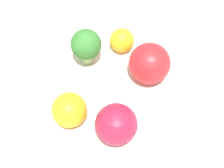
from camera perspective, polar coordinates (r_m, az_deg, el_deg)
ground_plane at (r=0.62m, az=-0.00°, el=-3.43°), size 6.00×6.00×0.00m
table_surface at (r=0.61m, az=-0.00°, el=-3.02°), size 1.20×1.20×0.02m
bowl at (r=0.58m, az=-0.00°, el=-1.58°), size 0.25×0.25×0.04m
broccoli at (r=0.55m, az=-3.98°, el=5.93°), size 0.05×0.05×0.07m
apple_red at (r=0.55m, az=5.76°, el=3.14°), size 0.06×0.06×0.06m
apple_green at (r=0.50m, az=0.65°, el=-6.18°), size 0.06×0.06×0.06m
orange_front at (r=0.58m, az=1.52°, el=6.67°), size 0.04×0.04×0.04m
orange_back at (r=0.52m, az=-6.52°, el=-3.97°), size 0.05×0.05×0.05m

